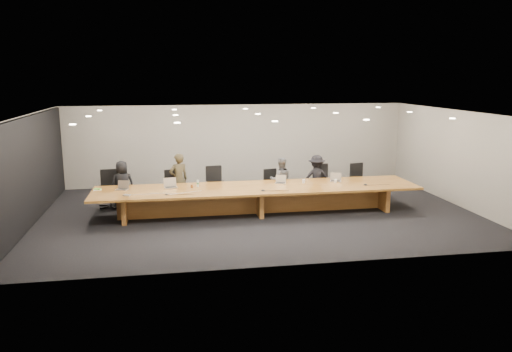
{
  "coord_description": "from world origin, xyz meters",
  "views": [
    {
      "loc": [
        -2.38,
        -13.32,
        3.79
      ],
      "look_at": [
        0.0,
        0.3,
        1.0
      ],
      "focal_mm": 35.0,
      "sensor_mm": 36.0,
      "label": 1
    }
  ],
  "objects_px": {
    "av_box": "(127,195)",
    "chair_mid_left": "(215,185)",
    "person_a": "(123,184)",
    "water_bottle": "(198,183)",
    "conference_table": "(258,195)",
    "laptop_d": "(281,179)",
    "person_c": "(281,180)",
    "chair_mid_right": "(273,185)",
    "chair_far_right": "(360,181)",
    "mic_center": "(263,190)",
    "amber_mug": "(192,186)",
    "chair_far_left": "(110,189)",
    "person_b": "(179,180)",
    "laptop_b": "(171,183)",
    "mic_right": "(366,184)",
    "paper_cup_near": "(304,181)",
    "chair_right": "(322,181)",
    "person_d": "(316,178)",
    "laptop_a": "(122,185)",
    "chair_left": "(173,188)",
    "laptop_e": "(336,177)",
    "paper_cup_far": "(336,181)",
    "mic_left": "(166,194)"
  },
  "relations": [
    {
      "from": "conference_table",
      "to": "mic_right",
      "type": "height_order",
      "value": "mic_right"
    },
    {
      "from": "amber_mug",
      "to": "chair_far_right",
      "type": "bearing_deg",
      "value": 10.66
    },
    {
      "from": "chair_far_left",
      "to": "mic_right",
      "type": "distance_m",
      "value": 7.38
    },
    {
      "from": "person_a",
      "to": "water_bottle",
      "type": "height_order",
      "value": "person_a"
    },
    {
      "from": "av_box",
      "to": "mic_right",
      "type": "distance_m",
      "value": 6.56
    },
    {
      "from": "chair_far_right",
      "to": "person_c",
      "type": "bearing_deg",
      "value": 168.22
    },
    {
      "from": "chair_mid_left",
      "to": "chair_far_right",
      "type": "bearing_deg",
      "value": -6.48
    },
    {
      "from": "mic_right",
      "to": "person_b",
      "type": "bearing_deg",
      "value": 163.54
    },
    {
      "from": "chair_far_left",
      "to": "chair_right",
      "type": "relative_size",
      "value": 1.03
    },
    {
      "from": "chair_right",
      "to": "laptop_d",
      "type": "distance_m",
      "value": 1.87
    },
    {
      "from": "paper_cup_near",
      "to": "person_a",
      "type": "bearing_deg",
      "value": 169.07
    },
    {
      "from": "person_d",
      "to": "chair_far_left",
      "type": "bearing_deg",
      "value": 4.69
    },
    {
      "from": "chair_mid_right",
      "to": "laptop_a",
      "type": "bearing_deg",
      "value": 178.75
    },
    {
      "from": "chair_right",
      "to": "laptop_e",
      "type": "height_order",
      "value": "chair_right"
    },
    {
      "from": "chair_mid_left",
      "to": "chair_mid_right",
      "type": "distance_m",
      "value": 1.76
    },
    {
      "from": "conference_table",
      "to": "mic_left",
      "type": "distance_m",
      "value": 2.57
    },
    {
      "from": "person_c",
      "to": "chair_far_right",
      "type": "bearing_deg",
      "value": -173.52
    },
    {
      "from": "chair_far_left",
      "to": "chair_mid_right",
      "type": "height_order",
      "value": "chair_far_left"
    },
    {
      "from": "chair_far_left",
      "to": "person_d",
      "type": "relative_size",
      "value": 0.8
    },
    {
      "from": "chair_far_right",
      "to": "mic_center",
      "type": "height_order",
      "value": "chair_far_right"
    },
    {
      "from": "chair_mid_right",
      "to": "mic_left",
      "type": "distance_m",
      "value": 3.65
    },
    {
      "from": "person_c",
      "to": "mic_left",
      "type": "relative_size",
      "value": 13.28
    },
    {
      "from": "chair_left",
      "to": "av_box",
      "type": "bearing_deg",
      "value": -131.65
    },
    {
      "from": "chair_far_right",
      "to": "water_bottle",
      "type": "relative_size",
      "value": 5.81
    },
    {
      "from": "conference_table",
      "to": "laptop_d",
      "type": "xyz_separation_m",
      "value": [
        0.72,
        0.34,
        0.35
      ]
    },
    {
      "from": "av_box",
      "to": "chair_mid_left",
      "type": "bearing_deg",
      "value": 56.57
    },
    {
      "from": "conference_table",
      "to": "person_b",
      "type": "distance_m",
      "value": 2.5
    },
    {
      "from": "amber_mug",
      "to": "paper_cup_near",
      "type": "bearing_deg",
      "value": 1.05
    },
    {
      "from": "chair_far_right",
      "to": "chair_right",
      "type": "bearing_deg",
      "value": 159.97
    },
    {
      "from": "paper_cup_near",
      "to": "person_d",
      "type": "bearing_deg",
      "value": 54.78
    },
    {
      "from": "chair_far_right",
      "to": "paper_cup_near",
      "type": "xyz_separation_m",
      "value": [
        -2.09,
        -0.94,
        0.25
      ]
    },
    {
      "from": "chair_far_right",
      "to": "person_a",
      "type": "height_order",
      "value": "person_a"
    },
    {
      "from": "chair_far_left",
      "to": "av_box",
      "type": "distance_m",
      "value": 1.9
    },
    {
      "from": "person_a",
      "to": "laptop_b",
      "type": "bearing_deg",
      "value": 127.37
    },
    {
      "from": "conference_table",
      "to": "person_c",
      "type": "bearing_deg",
      "value": 51.01
    },
    {
      "from": "person_b",
      "to": "water_bottle",
      "type": "height_order",
      "value": "person_b"
    },
    {
      "from": "amber_mug",
      "to": "av_box",
      "type": "relative_size",
      "value": 0.48
    },
    {
      "from": "water_bottle",
      "to": "chair_right",
      "type": "bearing_deg",
      "value": 14.79
    },
    {
      "from": "paper_cup_near",
      "to": "mic_right",
      "type": "relative_size",
      "value": 0.76
    },
    {
      "from": "laptop_e",
      "to": "water_bottle",
      "type": "height_order",
      "value": "laptop_e"
    },
    {
      "from": "laptop_d",
      "to": "amber_mug",
      "type": "height_order",
      "value": "laptop_d"
    },
    {
      "from": "conference_table",
      "to": "water_bottle",
      "type": "bearing_deg",
      "value": 169.43
    },
    {
      "from": "laptop_b",
      "to": "mic_right",
      "type": "xyz_separation_m",
      "value": [
        5.43,
        -0.58,
        -0.12
      ]
    },
    {
      "from": "person_c",
      "to": "laptop_e",
      "type": "distance_m",
      "value": 1.68
    },
    {
      "from": "chair_mid_right",
      "to": "laptop_e",
      "type": "relative_size",
      "value": 3.13
    },
    {
      "from": "laptop_e",
      "to": "av_box",
      "type": "xyz_separation_m",
      "value": [
        -5.89,
        -0.77,
        -0.11
      ]
    },
    {
      "from": "laptop_e",
      "to": "paper_cup_far",
      "type": "relative_size",
      "value": 3.23
    },
    {
      "from": "chair_left",
      "to": "chair_mid_right",
      "type": "relative_size",
      "value": 1.07
    },
    {
      "from": "person_c",
      "to": "chair_right",
      "type": "bearing_deg",
      "value": -166.24
    },
    {
      "from": "paper_cup_near",
      "to": "av_box",
      "type": "distance_m",
      "value": 4.96
    }
  ]
}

